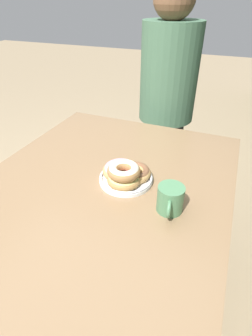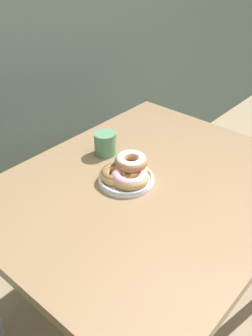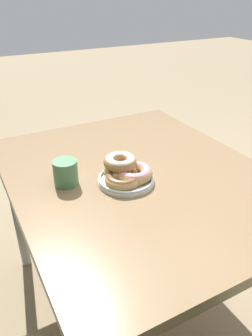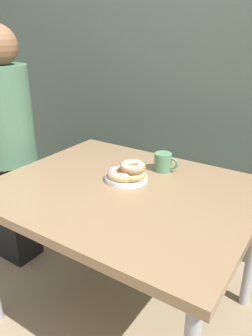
# 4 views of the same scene
# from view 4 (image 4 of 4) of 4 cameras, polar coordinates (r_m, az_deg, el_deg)

# --- Properties ---
(wall_back) EXTENTS (8.00, 0.05, 2.60)m
(wall_back) POSITION_cam_4_polar(r_m,az_deg,el_deg) (2.04, 12.85, 19.54)
(wall_back) COLOR #47564C
(wall_back) RESTS_ON ground_plane
(dining_table) EXTENTS (1.16, 0.94, 0.74)m
(dining_table) POSITION_cam_4_polar(r_m,az_deg,el_deg) (1.52, -0.32, -5.81)
(dining_table) COLOR #846647
(dining_table) RESTS_ON ground_plane
(donut_plate) EXTENTS (0.23, 0.22, 0.09)m
(donut_plate) POSITION_cam_4_polar(r_m,az_deg,el_deg) (1.55, 0.19, -0.79)
(donut_plate) COLOR white
(donut_plate) RESTS_ON dining_table
(coffee_mug) EXTENTS (0.12, 0.09, 0.09)m
(coffee_mug) POSITION_cam_4_polar(r_m,az_deg,el_deg) (1.66, 6.51, 1.08)
(coffee_mug) COLOR #4C7F56
(coffee_mug) RESTS_ON dining_table
(person_figure) EXTENTS (0.35, 0.34, 1.44)m
(person_figure) POSITION_cam_4_polar(r_m,az_deg,el_deg) (2.05, -20.30, 3.74)
(person_figure) COLOR black
(person_figure) RESTS_ON ground_plane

